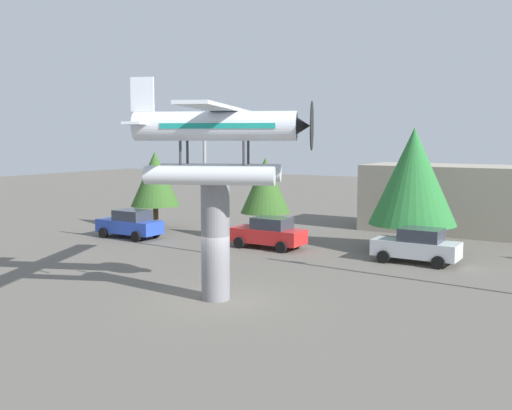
% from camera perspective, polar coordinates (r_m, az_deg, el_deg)
% --- Properties ---
extents(ground_plane, '(140.00, 140.00, 0.00)m').
position_cam_1_polar(ground_plane, '(23.99, -3.77, -8.77)').
color(ground_plane, '#605B54').
extents(display_pedestal, '(1.10, 1.10, 4.52)m').
position_cam_1_polar(display_pedestal, '(23.50, -3.81, -3.44)').
color(display_pedestal, slate).
rests_on(display_pedestal, ground).
extents(floatplane_monument, '(7.18, 10.01, 4.00)m').
position_cam_1_polar(floatplane_monument, '(23.12, -3.57, 6.19)').
color(floatplane_monument, silver).
rests_on(floatplane_monument, display_pedestal).
extents(car_near_blue, '(4.20, 2.02, 1.76)m').
position_cam_1_polar(car_near_blue, '(38.64, -11.68, -1.73)').
color(car_near_blue, '#2847B7').
rests_on(car_near_blue, ground).
extents(car_mid_red, '(4.20, 2.02, 1.76)m').
position_cam_1_polar(car_mid_red, '(34.36, 1.22, -2.61)').
color(car_mid_red, red).
rests_on(car_mid_red, ground).
extents(car_far_silver, '(4.20, 2.02, 1.76)m').
position_cam_1_polar(car_far_silver, '(31.41, 14.82, -3.69)').
color(car_far_silver, silver).
rests_on(car_far_silver, ground).
extents(streetlight_primary, '(1.84, 0.28, 7.88)m').
position_cam_1_polar(streetlight_primary, '(32.64, -4.53, 3.42)').
color(streetlight_primary, gray).
rests_on(streetlight_primary, ground).
extents(storefront_building, '(13.03, 5.43, 4.39)m').
position_cam_1_polar(storefront_building, '(42.06, 19.10, 0.50)').
color(storefront_building, '#9E9384').
rests_on(storefront_building, ground).
extents(tree_west, '(3.32, 3.32, 5.28)m').
position_cam_1_polar(tree_west, '(41.76, -9.40, 2.43)').
color(tree_west, brown).
rests_on(tree_west, ground).
extents(tree_east, '(2.99, 2.99, 5.03)m').
position_cam_1_polar(tree_east, '(36.45, 0.89, 1.83)').
color(tree_east, brown).
rests_on(tree_east, ground).
extents(tree_center_back, '(4.72, 4.72, 6.76)m').
position_cam_1_polar(tree_center_back, '(34.12, 14.49, 2.61)').
color(tree_center_back, brown).
rests_on(tree_center_back, ground).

